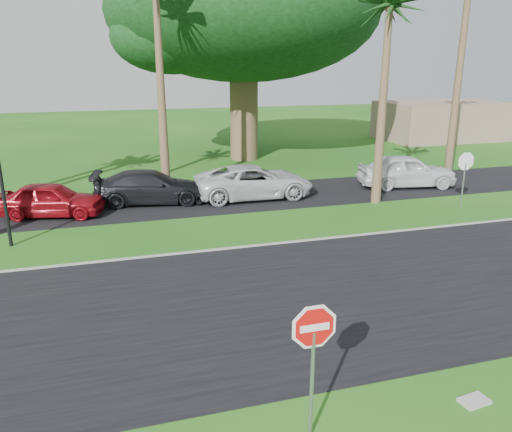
{
  "coord_description": "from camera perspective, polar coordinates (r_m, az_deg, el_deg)",
  "views": [
    {
      "loc": [
        -2.36,
        -9.51,
        6.13
      ],
      "look_at": [
        1.55,
        3.91,
        1.8
      ],
      "focal_mm": 35.0,
      "sensor_mm": 36.0,
      "label": 1
    }
  ],
  "objects": [
    {
      "name": "palm_right_near",
      "position": [
        22.67,
        15.03,
        21.9
      ],
      "size": [
        5.0,
        5.0,
        9.5
      ],
      "color": "brown",
      "rests_on": "ground"
    },
    {
      "name": "parking_strip",
      "position": [
        22.97,
        -9.74,
        1.51
      ],
      "size": [
        120.0,
        5.0,
        0.02
      ],
      "primitive_type": "cube",
      "color": "black",
      "rests_on": "ground"
    },
    {
      "name": "car_dark",
      "position": [
        22.93,
        -11.92,
        3.23
      ],
      "size": [
        5.29,
        2.74,
        1.47
      ],
      "primitive_type": "imported",
      "rotation": [
        0.0,
        0.0,
        1.43
      ],
      "color": "black",
      "rests_on": "ground"
    },
    {
      "name": "streetlight_right",
      "position": [
        18.7,
        -27.23,
        4.59
      ],
      "size": [
        0.45,
        0.25,
        4.64
      ],
      "color": "black",
      "rests_on": "ground"
    },
    {
      "name": "curb",
      "position": [
        16.88,
        -7.11,
        -4.11
      ],
      "size": [
        120.0,
        0.12,
        0.06
      ],
      "primitive_type": "cube",
      "color": "gray",
      "rests_on": "ground"
    },
    {
      "name": "road",
      "position": [
        13.25,
        -4.19,
        -10.35
      ],
      "size": [
        120.0,
        8.0,
        0.02
      ],
      "primitive_type": "cube",
      "color": "black",
      "rests_on": "ground"
    },
    {
      "name": "building_far",
      "position": [
        44.46,
        20.58,
        10.18
      ],
      "size": [
        10.0,
        6.0,
        3.0
      ],
      "primitive_type": "cube",
      "color": "gray",
      "rests_on": "ground"
    },
    {
      "name": "canopy_tree",
      "position": [
        32.72,
        -1.47,
        22.16
      ],
      "size": [
        16.5,
        16.5,
        13.12
      ],
      "color": "brown",
      "rests_on": "ground"
    },
    {
      "name": "car_minivan",
      "position": [
        23.31,
        -0.21,
        3.91
      ],
      "size": [
        5.54,
        2.62,
        1.53
      ],
      "primitive_type": "imported",
      "rotation": [
        0.0,
        0.0,
        1.56
      ],
      "color": "silver",
      "rests_on": "ground"
    },
    {
      "name": "stop_sign_far",
      "position": [
        23.06,
        22.78,
        4.99
      ],
      "size": [
        1.05,
        0.07,
        2.62
      ],
      "rotation": [
        0.0,
        0.0,
        3.14
      ],
      "color": "gray",
      "rests_on": "ground"
    },
    {
      "name": "stop_sign_near",
      "position": [
        8.34,
        6.57,
        -14.41
      ],
      "size": [
        1.05,
        0.07,
        2.62
      ],
      "color": "gray",
      "rests_on": "ground"
    },
    {
      "name": "car_red",
      "position": [
        22.11,
        -22.37,
        1.72
      ],
      "size": [
        4.45,
        2.57,
        1.42
      ],
      "primitive_type": "imported",
      "rotation": [
        0.0,
        0.0,
        1.35
      ],
      "color": "maroon",
      "rests_on": "ground"
    },
    {
      "name": "utility_slab",
      "position": [
        10.81,
        23.67,
        -18.78
      ],
      "size": [
        0.59,
        0.42,
        0.06
      ],
      "primitive_type": "cube",
      "rotation": [
        0.0,
        0.0,
        0.12
      ],
      "color": "#9D9E96",
      "rests_on": "ground"
    },
    {
      "name": "car_pickup",
      "position": [
        26.5,
        16.84,
        4.94
      ],
      "size": [
        5.13,
        2.81,
        1.66
      ],
      "primitive_type": "imported",
      "rotation": [
        0.0,
        0.0,
        1.39
      ],
      "color": "white",
      "rests_on": "ground"
    },
    {
      "name": "ground",
      "position": [
        11.56,
        -2.02,
        -14.83
      ],
      "size": [
        120.0,
        120.0,
        0.0
      ],
      "primitive_type": "plane",
      "color": "#165314",
      "rests_on": "ground"
    }
  ]
}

